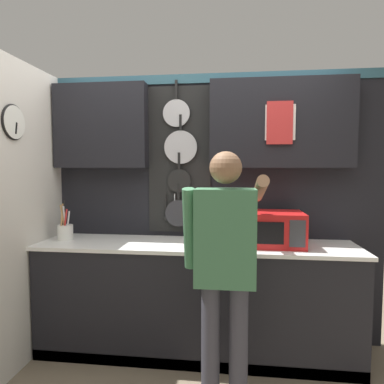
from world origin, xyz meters
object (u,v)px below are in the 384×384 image
object	(u,v)px
utensil_crock	(65,231)
person	(225,257)
microwave	(269,229)
knife_block	(214,232)

from	to	relation	value
utensil_crock	person	world-z (taller)	person
utensil_crock	microwave	bearing A→B (deg)	-0.02
knife_block	utensil_crock	world-z (taller)	utensil_crock
microwave	knife_block	distance (m)	0.44
utensil_crock	person	size ratio (longest dim) A/B	0.20
knife_block	person	distance (m)	0.63
microwave	utensil_crock	bearing A→B (deg)	179.98
person	knife_block	bearing A→B (deg)	99.43
utensil_crock	person	xyz separation A→B (m)	(1.39, -0.62, -0.02)
knife_block	person	world-z (taller)	person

